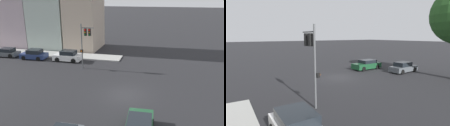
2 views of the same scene
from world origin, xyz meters
TOP-DOWN VIEW (x-y plane):
  - ground_plane at (0.00, 0.00)m, footprint 300.00×300.00m
  - rowhouse_backdrop at (17.16, 19.33)m, footprint 7.67×24.50m
  - traffic_signal at (6.58, 6.44)m, footprint 0.65×1.80m
  - parked_car_0 at (9.12, 10.17)m, footprint 1.96×4.05m
  - parked_car_1 at (8.98, 15.59)m, footprint 2.10×3.89m
  - parked_car_2 at (9.19, 20.49)m, footprint 1.90×3.87m

SIDE VIEW (x-z plane):
  - ground_plane at x=0.00m, z-range 0.00..0.00m
  - parked_car_2 at x=9.19m, z-range -0.03..1.32m
  - parked_car_1 at x=8.98m, z-range -0.05..1.44m
  - parked_car_0 at x=9.12m, z-range -0.05..1.54m
  - traffic_signal at x=6.58m, z-range 1.12..7.00m
  - rowhouse_backdrop at x=17.16m, z-range -0.73..11.74m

